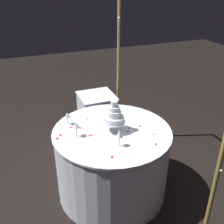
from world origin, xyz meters
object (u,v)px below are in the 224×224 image
object	(u,v)px
main_table	(112,161)
wine_glass_2	(76,126)
tiered_cake	(114,116)
decorative_arch	(158,60)
wine_glass_0	(67,116)
wine_glass_1	(120,134)
side_table	(97,120)

from	to	relation	value
main_table	wine_glass_2	xyz separation A→B (m)	(-0.02, -0.36, 0.51)
main_table	tiered_cake	size ratio (longest dim) A/B	3.65
decorative_arch	wine_glass_0	xyz separation A→B (m)	(-0.29, -0.86, -0.58)
wine_glass_1	wine_glass_2	world-z (taller)	wine_glass_1
main_table	tiered_cake	bearing A→B (deg)	56.07
main_table	wine_glass_2	size ratio (longest dim) A/B	7.97
side_table	tiered_cake	xyz separation A→B (m)	(0.98, -0.14, 0.58)
wine_glass_0	wine_glass_1	world-z (taller)	wine_glass_1
wine_glass_2	wine_glass_1	bearing A→B (deg)	47.20
side_table	tiered_cake	world-z (taller)	tiered_cake
main_table	wine_glass_0	size ratio (longest dim) A/B	8.72
wine_glass_1	wine_glass_2	distance (m)	0.44
main_table	side_table	size ratio (longest dim) A/B	1.61
decorative_arch	tiered_cake	bearing A→B (deg)	-88.57
decorative_arch	main_table	world-z (taller)	decorative_arch
main_table	side_table	xyz separation A→B (m)	(-0.97, 0.15, -0.02)
decorative_arch	side_table	distance (m)	1.49
wine_glass_0	wine_glass_2	bearing A→B (deg)	5.97
tiered_cake	wine_glass_2	bearing A→B (deg)	-95.29
decorative_arch	main_table	bearing A→B (deg)	-90.16
wine_glass_1	wine_glass_2	xyz separation A→B (m)	(-0.30, -0.33, -0.01)
side_table	wine_glass_0	xyz separation A→B (m)	(0.68, -0.54, 0.51)
wine_glass_1	main_table	bearing A→B (deg)	172.82
side_table	wine_glass_0	bearing A→B (deg)	-38.41
main_table	wine_glass_0	distance (m)	0.69
wine_glass_2	tiered_cake	bearing A→B (deg)	84.71
tiered_cake	wine_glass_0	size ratio (longest dim) A/B	2.39
decorative_arch	wine_glass_1	size ratio (longest dim) A/B	13.09
main_table	wine_glass_1	xyz separation A→B (m)	(0.28, -0.04, 0.52)
wine_glass_1	wine_glass_0	bearing A→B (deg)	-147.93
side_table	wine_glass_2	distance (m)	1.20
tiered_cake	wine_glass_1	bearing A→B (deg)	-11.42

